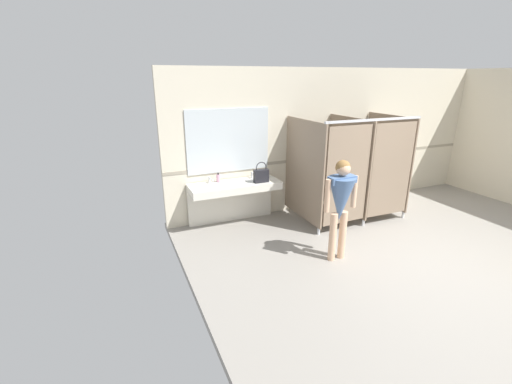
{
  "coord_description": "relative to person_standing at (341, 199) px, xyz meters",
  "views": [
    {
      "loc": [
        -4.52,
        -3.04,
        2.69
      ],
      "look_at": [
        -2.7,
        1.25,
        1.11
      ],
      "focal_mm": 24.08,
      "sensor_mm": 36.0,
      "label": 1
    }
  ],
  "objects": [
    {
      "name": "ground_plane",
      "position": [
        1.53,
        -0.83,
        -1.03
      ],
      "size": [
        7.53,
        6.52,
        0.1
      ],
      "primitive_type": "cube",
      "color": "gray"
    },
    {
      "name": "mirror_panel",
      "position": [
        -1.0,
        2.12,
        0.58
      ],
      "size": [
        1.58,
        0.02,
        1.16
      ],
      "primitive_type": "cube",
      "color": "silver",
      "rests_on": "wall_back"
    },
    {
      "name": "bathroom_stalls",
      "position": [
        1.21,
        1.25,
        0.07
      ],
      "size": [
        2.04,
        1.34,
        2.0
      ],
      "color": "#84705B",
      "rests_on": "ground_plane"
    },
    {
      "name": "wall_back",
      "position": [
        1.53,
        2.19,
        0.45
      ],
      "size": [
        7.53,
        0.12,
        2.86
      ],
      "primitive_type": "cube",
      "color": "beige",
      "rests_on": "ground_plane"
    },
    {
      "name": "person_standing",
      "position": [
        0.0,
        0.0,
        0.0
      ],
      "size": [
        0.56,
        0.4,
        1.56
      ],
      "color": "#DBAD89",
      "rests_on": "ground_plane"
    },
    {
      "name": "vanity_counter",
      "position": [
        -1.0,
        1.91,
        -0.36
      ],
      "size": [
        1.68,
        0.59,
        0.94
      ],
      "color": "silver",
      "rests_on": "ground_plane"
    },
    {
      "name": "handbag",
      "position": [
        -0.54,
        1.67,
        -0.01
      ],
      "size": [
        0.28,
        0.1,
        0.39
      ],
      "color": "black",
      "rests_on": "vanity_counter"
    },
    {
      "name": "wall_back_tile_band",
      "position": [
        1.53,
        2.13,
        0.07
      ],
      "size": [
        7.53,
        0.01,
        0.06
      ],
      "primitive_type": "cube",
      "color": "#9E937F",
      "rests_on": "wall_back"
    },
    {
      "name": "soap_dispenser",
      "position": [
        -1.26,
        1.99,
        -0.07
      ],
      "size": [
        0.07,
        0.07,
        0.18
      ],
      "color": "#D899B2",
      "rests_on": "vanity_counter"
    }
  ]
}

